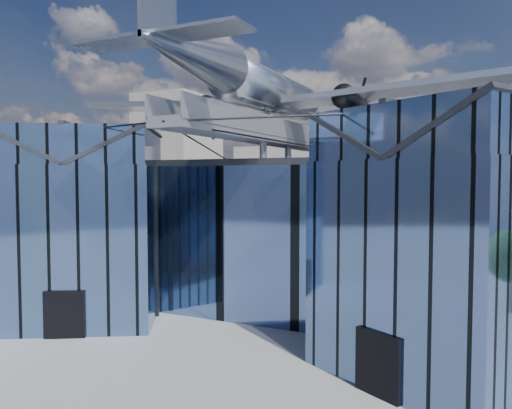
% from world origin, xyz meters
% --- Properties ---
extents(ground_plane, '(120.00, 120.00, 0.00)m').
position_xyz_m(ground_plane, '(0.00, 0.00, 0.00)').
color(ground_plane, gray).
extents(museum, '(32.88, 24.50, 17.60)m').
position_xyz_m(museum, '(0.00, 5.82, 5.54)').
color(museum, '#4E6A9F').
rests_on(museum, ground).
extents(bg_towers, '(77.00, 24.50, 26.00)m').
position_xyz_m(bg_towers, '(1.45, 50.49, 10.01)').
color(bg_towers, slate).
rests_on(bg_towers, ground).
extents(tree_side_w, '(4.07, 4.07, 5.30)m').
position_xyz_m(tree_side_w, '(-21.98, 5.60, 3.59)').
color(tree_side_w, '#362015').
rests_on(tree_side_w, ground).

